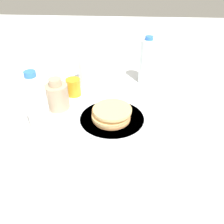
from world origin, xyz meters
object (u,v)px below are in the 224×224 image
Objects in this scene: plate at (112,119)px; juice_glass at (74,87)px; cream_jug at (57,96)px; water_bottle_near at (85,68)px; water_bottle_far at (38,108)px; water_bottle_mid at (147,62)px; pancake_stack at (111,113)px.

juice_glass is (-0.19, -0.20, 0.03)m from plate.
cream_jug is 0.25m from water_bottle_near.
water_bottle_far is at bearing -9.78° from juice_glass.
juice_glass is 0.13m from water_bottle_near.
juice_glass is 0.32× the size of water_bottle_far.
cream_jug is 0.49m from water_bottle_mid.
water_bottle_far reaches higher than cream_jug.
plate is 0.36m from water_bottle_near.
cream_jug reaches higher than juice_glass.
pancake_stack is 0.63× the size of water_bottle_far.
water_bottle_near reaches higher than juice_glass.
water_bottle_near is at bearing -81.69° from water_bottle_mid.
water_bottle_mid is at bearing 114.74° from juice_glass.
pancake_stack is (0.00, -0.00, 0.03)m from plate.
pancake_stack is 0.28m from water_bottle_far.
water_bottle_far is at bearing -12.47° from water_bottle_near.
cream_jug is at bearing -107.93° from pancake_stack.
water_bottle_mid is (-0.36, 0.16, 0.08)m from pancake_stack.
juice_glass is at bearing -134.74° from pancake_stack.
plate is 0.28m from juice_glass.
plate is 0.40m from water_bottle_mid.
cream_jug is (-0.08, -0.24, 0.02)m from pancake_stack.
juice_glass is at bearing -65.26° from water_bottle_mid.
water_bottle_far reaches higher than water_bottle_near.
water_bottle_near is 0.43m from water_bottle_far.
plate is 3.44× the size of juice_glass.
plate is at bearing 45.92° from juice_glass.
water_bottle_near is (-0.12, 0.04, 0.05)m from juice_glass.
juice_glass is 0.13m from cream_jug.
pancake_stack is at bearing 26.57° from water_bottle_near.
water_bottle_near is at bearing -152.93° from plate.
water_bottle_mid reaches higher than water_bottle_near.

